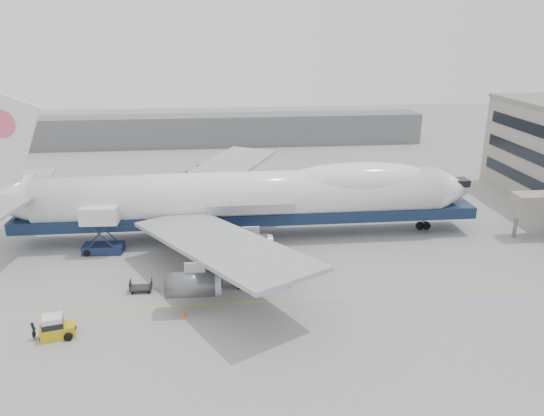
{
  "coord_description": "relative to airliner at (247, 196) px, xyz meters",
  "views": [
    {
      "loc": [
        -2.84,
        -53.89,
        26.83
      ],
      "look_at": [
        3.35,
        6.0,
        5.97
      ],
      "focal_mm": 35.0,
      "sensor_mm": 36.0,
      "label": 1
    }
  ],
  "objects": [
    {
      "name": "baggage_tug",
      "position": [
        -18.63,
        -22.5,
        -4.66
      ],
      "size": [
        3.26,
        2.25,
        2.17
      ],
      "rotation": [
        0.0,
        0.0,
        0.24
      ],
      "color": "gold",
      "rests_on": "ground"
    },
    {
      "name": "airliner",
      "position": [
        0.0,
        0.0,
        0.0
      ],
      "size": [
        67.0,
        55.3,
        19.98
      ],
      "color": "white",
      "rests_on": "ground"
    },
    {
      "name": "catering_truck",
      "position": [
        -18.13,
        -3.48,
        -2.19
      ],
      "size": [
        4.99,
        3.58,
        6.07
      ],
      "rotation": [
        0.0,
        0.0,
        -0.05
      ],
      "color": "#172247",
      "rests_on": "ground"
    },
    {
      "name": "apron_line",
      "position": [
        -0.64,
        -18.0,
        -5.62
      ],
      "size": [
        60.0,
        0.15,
        0.01
      ],
      "primitive_type": "cube",
      "color": "gold",
      "rests_on": "ground"
    },
    {
      "name": "ground",
      "position": [
        -0.64,
        -12.0,
        -5.62
      ],
      "size": [
        260.0,
        260.0,
        0.0
      ],
      "primitive_type": "plane",
      "color": "gray",
      "rests_on": "ground"
    },
    {
      "name": "hangar",
      "position": [
        -10.64,
        58.0,
        -2.12
      ],
      "size": [
        110.0,
        8.0,
        7.0
      ],
      "primitive_type": "cube",
      "color": "slate",
      "rests_on": "ground"
    },
    {
      "name": "dolly_0",
      "position": [
        -12.15,
        -14.4,
        -5.09
      ],
      "size": [
        2.3,
        1.35,
        1.3
      ],
      "color": "#2D2D30",
      "rests_on": "ground"
    },
    {
      "name": "dolly_1",
      "position": [
        -8.41,
        -14.4,
        -5.09
      ],
      "size": [
        2.3,
        1.35,
        1.3
      ],
      "color": "#2D2D30",
      "rests_on": "ground"
    },
    {
      "name": "dolly_4",
      "position": [
        2.79,
        -14.4,
        -5.09
      ],
      "size": [
        2.3,
        1.35,
        1.3
      ],
      "color": "#2D2D30",
      "rests_on": "ground"
    },
    {
      "name": "dolly_3",
      "position": [
        -0.95,
        -14.4,
        -5.09
      ],
      "size": [
        2.3,
        1.35,
        1.3
      ],
      "color": "#2D2D30",
      "rests_on": "ground"
    },
    {
      "name": "ground_worker",
      "position": [
        -20.51,
        -22.67,
        -4.76
      ],
      "size": [
        0.46,
        0.66,
        1.74
      ],
      "primitive_type": "imported",
      "rotation": [
        0.0,
        0.0,
        1.64
      ],
      "color": "black",
      "rests_on": "ground"
    },
    {
      "name": "dolly_2",
      "position": [
        -4.68,
        -14.4,
        -5.09
      ],
      "size": [
        2.3,
        1.35,
        1.3
      ],
      "color": "#2D2D30",
      "rests_on": "ground"
    },
    {
      "name": "traffic_cone",
      "position": [
        -7.34,
        -19.97,
        -5.32
      ],
      "size": [
        0.43,
        0.43,
        0.64
      ],
      "rotation": [
        0.0,
        0.0,
        -0.42
      ],
      "color": "#FF540D",
      "rests_on": "ground"
    }
  ]
}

